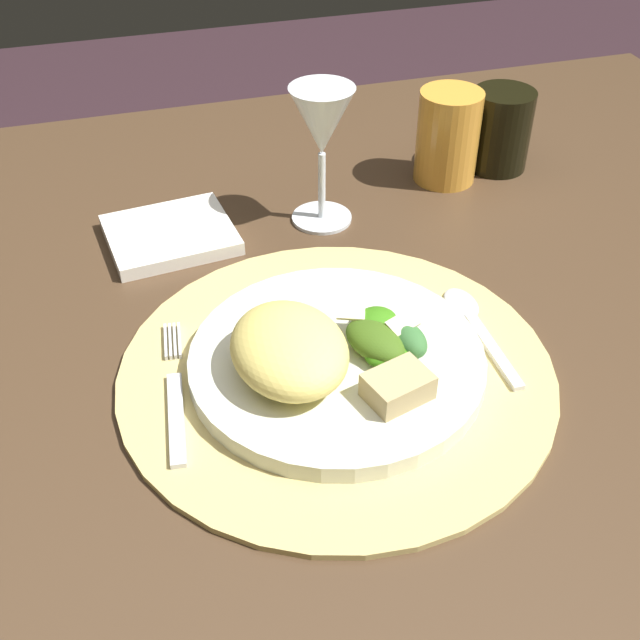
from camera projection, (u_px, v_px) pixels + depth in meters
name	position (u px, v px, depth m)	size (l,w,h in m)	color
dining_table	(325.00, 419.00, 0.83)	(1.30, 0.99, 0.76)	#463120
placemat	(337.00, 371.00, 0.67)	(0.37, 0.37, 0.01)	tan
dinner_plate	(337.00, 361.00, 0.67)	(0.25, 0.25, 0.02)	silver
pasta_serving	(289.00, 349.00, 0.63)	(0.12, 0.09, 0.05)	#EBD369
salad_greens	(383.00, 337.00, 0.66)	(0.07, 0.08, 0.03)	#376B33
bread_piece	(398.00, 386.00, 0.62)	(0.05, 0.04, 0.02)	tan
fork	(175.00, 396.00, 0.64)	(0.03, 0.17, 0.00)	silver
spoon	(471.00, 317.00, 0.72)	(0.03, 0.14, 0.01)	silver
napkin	(170.00, 235.00, 0.83)	(0.13, 0.11, 0.01)	white
wine_glass	(322.00, 128.00, 0.80)	(0.07, 0.07, 0.15)	silver
amber_tumbler	(448.00, 137.00, 0.91)	(0.07, 0.07, 0.11)	gold
dark_tumbler	(500.00, 130.00, 0.93)	(0.07, 0.07, 0.09)	black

